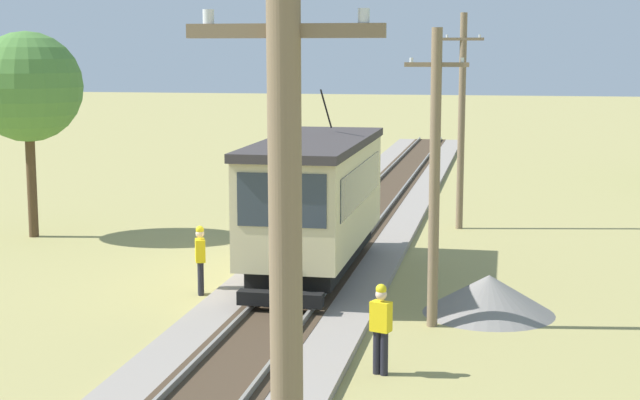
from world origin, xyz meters
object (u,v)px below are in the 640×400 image
Objects in this scene: second_worker at (200,257)px; red_tram at (315,199)px; tree_right_near at (27,87)px; utility_pole_mid at (462,119)px; gravel_pile at (489,294)px; utility_pole_foreground at (287,394)px; utility_pole_near_tram at (435,176)px; track_worker at (381,325)px.

red_tram is at bearing -159.43° from second_worker.
tree_right_near is at bearing -60.66° from second_worker.
utility_pole_mid reaches higher than gravel_pile.
gravel_pile is at bearing -29.97° from red_tram.
second_worker is at bearing 109.97° from utility_pole_foreground.
utility_pole_mid is at bearing 96.29° from gravel_pile.
tree_right_near is at bearing 158.13° from red_tram.
red_tram is at bearing -21.87° from tree_right_near.
utility_pole_foreground is at bearing -58.86° from tree_right_near.
utility_pole_foreground is 1.08× the size of utility_pole_near_tram.
second_worker is at bearing -114.51° from track_worker.
utility_pole_near_tram is 3.73× the size of second_worker.
utility_pole_foreground is 4.02× the size of track_worker.
tree_right_near reaches higher than track_worker.
track_worker is (-0.72, -3.51, -2.44)m from utility_pole_near_tram.
gravel_pile is (1.23, -11.17, -3.35)m from utility_pole_mid.
utility_pole_near_tram reaches higher than second_worker.
utility_pole_foreground is 0.96× the size of utility_pole_mid.
track_worker is 1.00× the size of second_worker.
utility_pole_near_tram is 4.33m from track_worker.
utility_pole_mid is at bearing 17.11° from tree_right_near.
utility_pole_near_tram is at bearing -171.17° from track_worker.
utility_pole_foreground is 4.02× the size of second_worker.
red_tram is at bearing 130.68° from utility_pole_near_tram.
utility_pole_mid is 16.28m from track_worker.
tree_right_near is at bearing 149.36° from utility_pole_near_tram.
gravel_pile is (4.71, -2.72, -1.73)m from red_tram.
track_worker is 7.48m from second_worker.
tree_right_near reaches higher than gravel_pile.
tree_right_near is at bearing -162.89° from utility_pole_mid.
second_worker is at bearing -39.30° from tree_right_near.
utility_pole_foreground is at bearing -90.00° from utility_pole_mid.
utility_pole_mid is (0.00, 27.26, 0.13)m from utility_pole_foreground.
utility_pole_near_tram is 6.73m from second_worker.
utility_pole_foreground is 26.89m from tree_right_near.
red_tram is at bearing 100.48° from utility_pole_foreground.
utility_pole_mid is 14.58m from tree_right_near.
tree_right_near is (-7.88, 6.45, 3.97)m from second_worker.
utility_pole_mid is 1.10× the size of tree_right_near.
utility_pole_mid is 11.73m from gravel_pile.
utility_pole_foreground reaches higher than red_tram.
utility_pole_near_tram is at bearing 90.00° from utility_pole_foreground.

